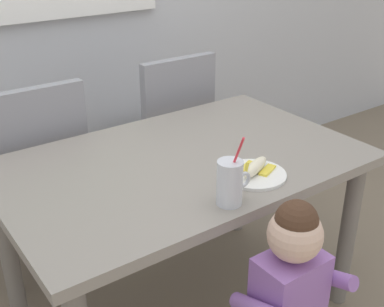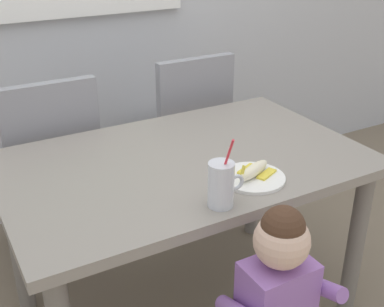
{
  "view_description": "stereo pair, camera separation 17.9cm",
  "coord_description": "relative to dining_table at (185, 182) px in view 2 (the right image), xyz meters",
  "views": [
    {
      "loc": [
        -0.96,
        -1.4,
        1.58
      ],
      "look_at": [
        -0.02,
        -0.09,
        0.81
      ],
      "focal_mm": 46.41,
      "sensor_mm": 36.0,
      "label": 1
    },
    {
      "loc": [
        -0.81,
        -1.5,
        1.58
      ],
      "look_at": [
        -0.02,
        -0.09,
        0.81
      ],
      "focal_mm": 46.41,
      "sensor_mm": 36.0,
      "label": 2
    }
  ],
  "objects": [
    {
      "name": "dining_table",
      "position": [
        0.0,
        0.0,
        0.0
      ],
      "size": [
        1.38,
        0.88,
        0.75
      ],
      "color": "gray",
      "rests_on": "ground"
    },
    {
      "name": "dining_chair_right",
      "position": [
        0.37,
        0.68,
        -0.1
      ],
      "size": [
        0.44,
        0.44,
        0.96
      ],
      "rotation": [
        0.0,
        0.0,
        3.14
      ],
      "color": "gray",
      "rests_on": "ground"
    },
    {
      "name": "peeled_banana",
      "position": [
        0.14,
        -0.26,
        0.13
      ],
      "size": [
        0.18,
        0.13,
        0.07
      ],
      "rotation": [
        0.0,
        0.0,
        0.42
      ],
      "color": "#F4EAC6",
      "rests_on": "snack_plate"
    },
    {
      "name": "dining_chair_left",
      "position": [
        -0.37,
        0.64,
        -0.1
      ],
      "size": [
        0.44,
        0.45,
        0.96
      ],
      "rotation": [
        0.0,
        0.0,
        3.14
      ],
      "color": "gray",
      "rests_on": "ground"
    },
    {
      "name": "snack_plate",
      "position": [
        0.13,
        -0.26,
        0.11
      ],
      "size": [
        0.23,
        0.23,
        0.01
      ],
      "primitive_type": "cylinder",
      "color": "white",
      "rests_on": "dining_table"
    },
    {
      "name": "milk_cup",
      "position": [
        -0.06,
        -0.36,
        0.17
      ],
      "size": [
        0.13,
        0.09,
        0.25
      ],
      "color": "silver",
      "rests_on": "dining_table"
    },
    {
      "name": "toddler_standing",
      "position": [
        0.01,
        -0.58,
        -0.12
      ],
      "size": [
        0.33,
        0.24,
        0.84
      ],
      "color": "#3F4760",
      "rests_on": "ground"
    }
  ]
}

